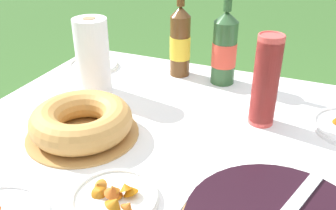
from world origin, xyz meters
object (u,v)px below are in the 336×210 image
at_px(cider_bottle_amber, 180,41).
at_px(snack_plate_right, 115,197).
at_px(cup_stack, 266,81).
at_px(paper_towel_roll, 93,57).
at_px(snack_plate_near, 94,64).
at_px(bundt_cake, 82,122).
at_px(cider_bottle_green, 224,48).

bearing_deg(cider_bottle_amber, snack_plate_right, -80.35).
height_order(cup_stack, paper_towel_roll, cup_stack).
distance_m(snack_plate_near, snack_plate_right, 0.78).
height_order(bundt_cake, paper_towel_roll, paper_towel_roll).
xyz_separation_m(cup_stack, snack_plate_right, (-0.23, -0.46, -0.12)).
relative_size(snack_plate_near, snack_plate_right, 1.00).
relative_size(cup_stack, cider_bottle_amber, 0.79).
distance_m(bundt_cake, cider_bottle_green, 0.56).
height_order(cider_bottle_green, paper_towel_roll, cider_bottle_green).
relative_size(bundt_cake, snack_plate_right, 1.61).
bearing_deg(cider_bottle_green, cider_bottle_amber, 177.98).
bearing_deg(bundt_cake, snack_plate_right, -42.66).
relative_size(bundt_cake, cup_stack, 1.16).
bearing_deg(cider_bottle_amber, paper_towel_roll, -130.23).
bearing_deg(cider_bottle_amber, cider_bottle_green, -2.02).
height_order(snack_plate_near, paper_towel_roll, paper_towel_roll).
xyz_separation_m(cider_bottle_green, paper_towel_roll, (-0.38, -0.24, -0.00)).
height_order(cider_bottle_green, cider_bottle_amber, same).
bearing_deg(bundt_cake, cup_stack, 30.38).
height_order(cup_stack, snack_plate_near, cup_stack).
height_order(cider_bottle_amber, snack_plate_near, cider_bottle_amber).
bearing_deg(cup_stack, snack_plate_near, 165.79).
relative_size(cup_stack, paper_towel_roll, 1.05).
bearing_deg(cider_bottle_amber, cup_stack, -34.44).
bearing_deg(snack_plate_near, paper_towel_roll, -55.29).
relative_size(bundt_cake, paper_towel_roll, 1.22).
xyz_separation_m(snack_plate_right, paper_towel_roll, (-0.33, 0.45, 0.11)).
relative_size(snack_plate_near, paper_towel_roll, 0.76).
bearing_deg(bundt_cake, cider_bottle_green, 61.88).
bearing_deg(paper_towel_roll, snack_plate_right, -53.62).
height_order(cup_stack, cider_bottle_amber, cider_bottle_amber).
bearing_deg(snack_plate_right, cup_stack, 63.45).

